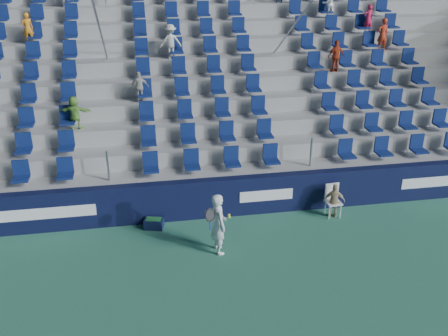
% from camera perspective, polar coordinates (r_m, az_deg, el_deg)
% --- Properties ---
extents(ground, '(70.00, 70.00, 0.00)m').
position_cam_1_polar(ground, '(12.34, 1.32, -12.69)').
color(ground, '#307256').
rests_on(ground, ground).
extents(sponsor_wall, '(24.00, 0.32, 1.20)m').
position_cam_1_polar(sponsor_wall, '(14.63, -1.00, -3.41)').
color(sponsor_wall, black).
rests_on(sponsor_wall, ground).
extents(grandstand, '(24.00, 8.17, 6.63)m').
position_cam_1_polar(grandstand, '(18.75, -3.46, 8.01)').
color(grandstand, gray).
rests_on(grandstand, ground).
extents(tennis_player, '(0.69, 0.67, 1.68)m').
position_cam_1_polar(tennis_player, '(12.88, -0.63, -6.37)').
color(tennis_player, silver).
rests_on(tennis_player, ground).
extents(line_judge_chair, '(0.46, 0.47, 0.98)m').
position_cam_1_polar(line_judge_chair, '(15.07, 12.29, -3.32)').
color(line_judge_chair, white).
rests_on(line_judge_chair, ground).
extents(line_judge, '(0.67, 0.42, 1.06)m').
position_cam_1_polar(line_judge, '(14.96, 12.49, -3.68)').
color(line_judge, tan).
rests_on(line_judge, ground).
extents(ball_bin, '(0.59, 0.47, 0.30)m').
position_cam_1_polar(ball_bin, '(14.37, -8.02, -6.25)').
color(ball_bin, '#0E1535').
rests_on(ball_bin, ground).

